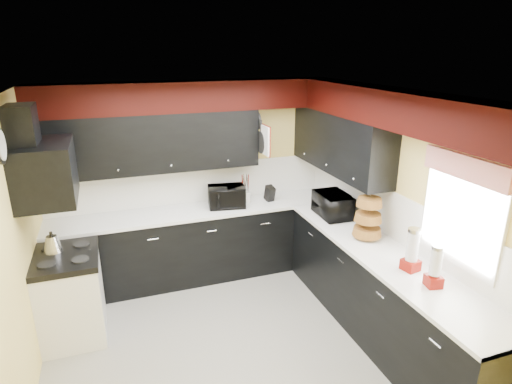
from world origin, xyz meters
TOP-DOWN VIEW (x-y plane):
  - ground at (0.00, 0.00)m, footprint 3.60×3.60m
  - wall_back at (0.00, 1.80)m, footprint 3.60×0.06m
  - wall_right at (1.80, 0.00)m, footprint 0.06×3.60m
  - wall_left at (-1.80, 0.00)m, footprint 0.06×3.60m
  - ceiling at (0.00, 0.00)m, footprint 3.60×3.60m
  - cab_back at (0.00, 1.50)m, footprint 3.60×0.60m
  - cab_right at (1.50, -0.30)m, footprint 0.60×3.00m
  - counter_back at (0.00, 1.50)m, footprint 3.62×0.64m
  - counter_right at (1.50, -0.30)m, footprint 0.64×3.02m
  - splash_back at (0.00, 1.79)m, footprint 3.60×0.02m
  - splash_right at (1.79, 0.00)m, footprint 0.02×3.60m
  - upper_back at (-0.50, 1.62)m, footprint 2.60×0.35m
  - upper_right at (1.62, 0.90)m, footprint 0.35×1.80m
  - soffit_back at (0.00, 1.62)m, footprint 3.60×0.36m
  - soffit_right at (1.62, -0.18)m, footprint 0.36×3.24m
  - stove at (-1.50, 0.75)m, footprint 0.60×0.75m
  - cooktop at (-1.50, 0.75)m, footprint 0.62×0.77m
  - hood at (-1.55, 0.75)m, footprint 0.50×0.78m
  - hood_duct at (-1.68, 0.75)m, footprint 0.24×0.40m
  - window at (1.79, -0.90)m, footprint 0.03×0.86m
  - valance at (1.73, -0.90)m, footprint 0.04×0.88m
  - pan_top at (0.82, 1.55)m, footprint 0.03×0.22m
  - pan_mid at (0.82, 1.42)m, footprint 0.03×0.28m
  - pan_low at (0.82, 1.68)m, footprint 0.03×0.24m
  - cut_board at (0.83, 1.30)m, footprint 0.03×0.26m
  - baskets at (1.52, 0.05)m, footprint 0.27×0.27m
  - clock at (-1.77, 0.25)m, footprint 0.03×0.30m
  - deco_plate at (1.77, -0.35)m, footprint 0.03×0.24m
  - toaster_oven at (0.38, 1.47)m, footprint 0.51×0.45m
  - microwave at (1.49, 0.73)m, footprint 0.36×0.52m
  - utensil_crock at (0.65, 1.54)m, footprint 0.16×0.16m
  - knife_block at (0.97, 1.48)m, footprint 0.11×0.14m
  - kettle at (-1.61, 0.87)m, footprint 0.22×0.22m
  - dispenser_a at (1.51, -0.68)m, footprint 0.16×0.16m
  - dispenser_b at (1.50, -0.98)m, footprint 0.15×0.15m

SIDE VIEW (x-z plane):
  - ground at x=0.00m, z-range 0.00..0.00m
  - stove at x=-1.50m, z-range 0.00..0.86m
  - cab_back at x=0.00m, z-range 0.00..0.90m
  - cab_right at x=1.50m, z-range 0.00..0.90m
  - cooktop at x=-1.50m, z-range 0.86..0.92m
  - counter_back at x=0.00m, z-range 0.90..0.94m
  - counter_right at x=1.50m, z-range 0.90..0.94m
  - kettle at x=-1.61m, z-range 0.92..1.09m
  - utensil_crock at x=0.65m, z-range 0.94..1.09m
  - knife_block at x=0.97m, z-range 0.94..1.14m
  - toaster_oven at x=0.38m, z-range 0.94..1.20m
  - microwave at x=1.49m, z-range 0.94..1.22m
  - dispenser_b at x=1.50m, z-range 0.94..1.28m
  - dispenser_a at x=1.51m, z-range 0.94..1.32m
  - baskets at x=1.52m, z-range 0.93..1.43m
  - splash_back at x=0.00m, z-range 0.94..1.44m
  - splash_right at x=1.79m, z-range 0.94..1.44m
  - wall_back at x=0.00m, z-range 0.00..2.50m
  - wall_right at x=1.80m, z-range 0.00..2.50m
  - wall_left at x=-1.80m, z-range 0.00..2.50m
  - window at x=1.79m, z-range 1.07..2.03m
  - pan_low at x=0.82m, z-range 1.51..1.93m
  - pan_mid at x=0.82m, z-range 1.52..1.98m
  - hood at x=-1.55m, z-range 1.50..2.06m
  - upper_back at x=-0.50m, z-range 1.45..2.15m
  - upper_right at x=1.62m, z-range 1.45..2.15m
  - cut_board at x=0.83m, z-range 1.62..1.98m
  - valance at x=1.73m, z-range 1.85..2.05m
  - pan_top at x=0.82m, z-range 1.80..2.20m
  - clock at x=-1.77m, z-range 2.00..2.30m
  - hood_duct at x=-1.68m, z-range 2.00..2.40m
  - deco_plate at x=1.77m, z-range 2.13..2.37m
  - soffit_back at x=0.00m, z-range 2.15..2.50m
  - soffit_right at x=1.62m, z-range 2.15..2.50m
  - ceiling at x=0.00m, z-range 2.47..2.53m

